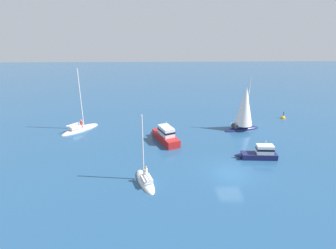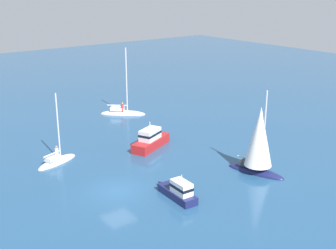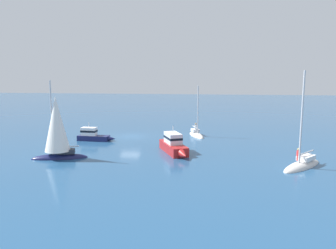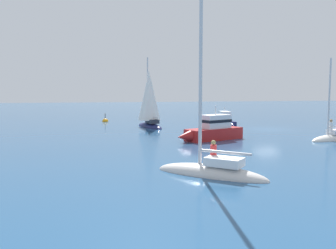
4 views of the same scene
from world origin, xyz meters
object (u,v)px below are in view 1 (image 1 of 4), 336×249
(channel_buoy, at_px, (283,118))
(motor_cruiser, at_px, (165,135))
(sloop, at_px, (145,181))
(sailboat, at_px, (244,111))
(motor_cruiser_1, at_px, (260,153))
(ketch, at_px, (80,129))

(channel_buoy, bearing_deg, motor_cruiser, 23.49)
(sloop, height_order, channel_buoy, sloop)
(sailboat, bearing_deg, motor_cruiser_1, -109.46)
(ketch, relative_size, channel_buoy, 6.41)
(motor_cruiser_1, bearing_deg, channel_buoy, -118.56)
(sailboat, xyz_separation_m, motor_cruiser_1, (0.55, 8.67, -2.15))
(ketch, distance_m, motor_cruiser, 12.59)
(motor_cruiser, bearing_deg, sloop, 144.13)
(ketch, height_order, motor_cruiser, ketch)
(sloop, bearing_deg, sailboat, -64.37)
(motor_cruiser_1, bearing_deg, ketch, -18.26)
(sailboat, relative_size, motor_cruiser, 1.29)
(sailboat, height_order, motor_cruiser, sailboat)
(sailboat, height_order, channel_buoy, sailboat)
(sailboat, bearing_deg, motor_cruiser, -177.86)
(ketch, xyz_separation_m, channel_buoy, (-30.81, -4.28, -0.17))
(ketch, relative_size, motor_cruiser, 1.45)
(sloop, bearing_deg, ketch, 16.69)
(sailboat, bearing_deg, ketch, 163.36)
(sailboat, relative_size, channel_buoy, 5.70)
(ketch, distance_m, channel_buoy, 31.11)
(sailboat, xyz_separation_m, channel_buoy, (-7.79, -4.60, -2.79))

